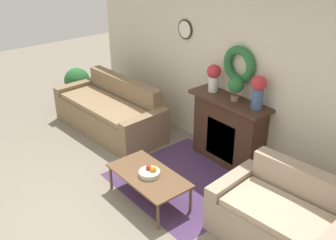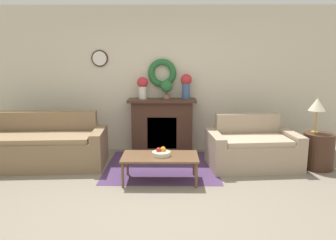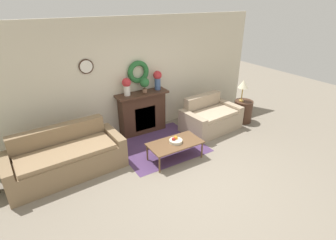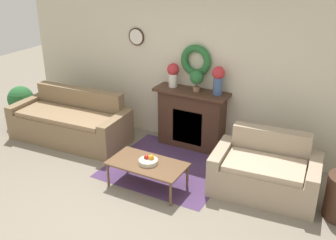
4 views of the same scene
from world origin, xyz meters
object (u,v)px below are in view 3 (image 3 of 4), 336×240
couch_left (66,158)px  vase_on_mantel_left (127,85)px  table_lamp (243,85)px  fruit_bowl (176,141)px  side_table_by_loveseat (243,111)px  potted_plant_on_mantel (145,83)px  loveseat_right (210,118)px  fireplace (142,112)px  coffee_table (175,144)px  vase_on_mantel_right (157,79)px

couch_left → vase_on_mantel_left: vase_on_mantel_left is taller
table_lamp → fruit_bowl: bearing=-165.6°
side_table_by_loveseat → vase_on_mantel_left: (-2.90, 0.87, 0.96)m
table_lamp → potted_plant_on_mantel: potted_plant_on_mantel is taller
couch_left → side_table_by_loveseat: bearing=-4.9°
fruit_bowl → loveseat_right: bearing=24.8°
fireplace → coffee_table: (0.01, -1.45, -0.16)m
coffee_table → vase_on_mantel_left: bearing=104.0°
table_lamp → potted_plant_on_mantel: 2.54m
table_lamp → fireplace: bearing=161.7°
loveseat_right → vase_on_mantel_left: size_ratio=3.74×
loveseat_right → table_lamp: bearing=-8.4°
fireplace → vase_on_mantel_right: 0.89m
fireplace → fruit_bowl: fireplace is taller
potted_plant_on_mantel → couch_left: bearing=-159.8°
fireplace → side_table_by_loveseat: fireplace is taller
fruit_bowl → vase_on_mantel_right: vase_on_mantel_right is taller
vase_on_mantel_left → couch_left: bearing=-154.4°
vase_on_mantel_left → table_lamp: bearing=-16.2°
couch_left → table_lamp: bearing=-4.3°
coffee_table → loveseat_right: bearing=24.6°
couch_left → table_lamp: size_ratio=3.81×
fireplace → potted_plant_on_mantel: potted_plant_on_mantel is taller
couch_left → loveseat_right: 3.48m
vase_on_mantel_left → loveseat_right: bearing=-22.6°
loveseat_right → fruit_bowl: loveseat_right is taller
fireplace → vase_on_mantel_right: (0.44, 0.01, 0.77)m
vase_on_mantel_right → potted_plant_on_mantel: size_ratio=1.31×
vase_on_mantel_right → potted_plant_on_mantel: (-0.36, -0.02, -0.05)m
coffee_table → side_table_by_loveseat: size_ratio=1.88×
coffee_table → table_lamp: table_lamp is taller
couch_left → fruit_bowl: bearing=-22.2°
fruit_bowl → vase_on_mantel_left: 1.72m
couch_left → coffee_table: 2.10m
coffee_table → table_lamp: 2.64m
vase_on_mantel_right → potted_plant_on_mantel: bearing=-176.8°
fireplace → couch_left: 2.14m
fruit_bowl → vase_on_mantel_right: bearing=74.1°
vase_on_mantel_left → fruit_bowl: bearing=-75.3°
vase_on_mantel_left → potted_plant_on_mantel: vase_on_mantel_left is taller
table_lamp → potted_plant_on_mantel: (-2.40, 0.80, 0.22)m
table_lamp → vase_on_mantel_left: vase_on_mantel_left is taller
loveseat_right → potted_plant_on_mantel: (-1.42, 0.75, 0.94)m
fireplace → fruit_bowl: bearing=-88.9°
loveseat_right → table_lamp: table_lamp is taller
fireplace → coffee_table: 1.46m
potted_plant_on_mantel → fireplace: bearing=170.3°
fruit_bowl → fireplace: bearing=91.1°
loveseat_right → side_table_by_loveseat: (1.04, -0.10, -0.01)m
fruit_bowl → vase_on_mantel_left: size_ratio=0.67×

